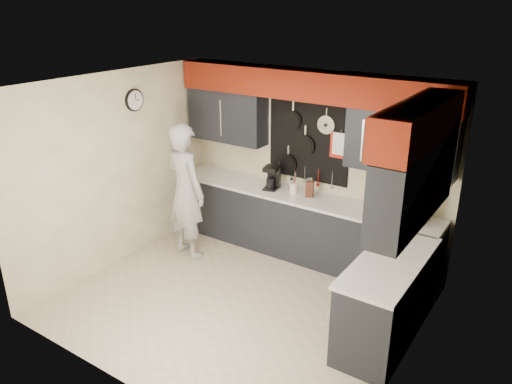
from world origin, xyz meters
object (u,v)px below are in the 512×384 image
Objects in this scene: utensil_crock at (294,188)px; person at (186,191)px; microwave at (395,205)px; coffee_maker at (272,177)px; knife_block at (310,189)px.

person is at bearing -144.43° from utensil_crock.
person is (-2.65, -0.86, -0.12)m from microwave.
coffee_maker is 0.18× the size of person.
microwave is 1.19m from knife_block.
coffee_maker is at bearing 168.09° from microwave.
microwave is 1.77m from coffee_maker.
utensil_crock is at bearing -130.75° from person.
coffee_maker is at bearing 164.22° from knife_block.
person is at bearing -148.94° from coffee_maker.
utensil_crock is 0.42× the size of coffee_maker.
knife_block is at bearing -10.76° from coffee_maker.
coffee_maker reaches higher than microwave.
coffee_maker is at bearing -176.61° from utensil_crock.
knife_block is 0.25m from utensil_crock.
coffee_maker is (-0.59, -0.02, 0.06)m from knife_block.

